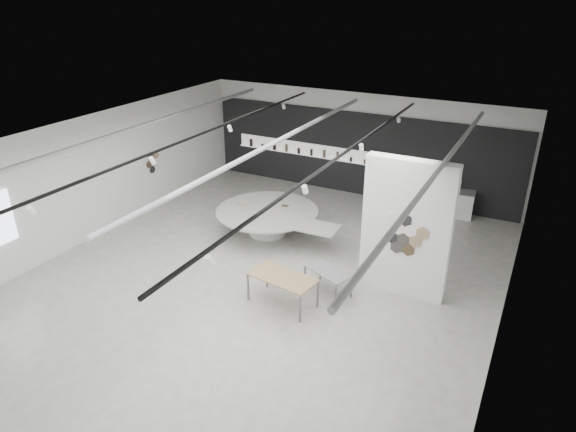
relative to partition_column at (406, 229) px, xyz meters
The scene contains 7 objects.
room 3.74m from the partition_column, 164.48° to the right, with size 12.02×14.02×3.82m.
back_wall_display 6.94m from the partition_column, 121.10° to the left, with size 11.80×0.27×3.10m.
partition_column is the anchor object (origin of this frame).
display_island 5.02m from the partition_column, 164.08° to the left, with size 4.22×3.35×0.83m.
sample_table_wood 3.29m from the partition_column, 141.73° to the right, with size 1.79×1.08×0.79m.
sample_table_stone 2.25m from the partition_column, 151.17° to the right, with size 1.38×1.06×0.64m.
kitchen_counter 5.67m from the partition_column, 89.17° to the left, with size 1.67×0.78×1.28m.
Camera 1 is at (6.18, -10.45, 7.33)m, focal length 32.00 mm.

